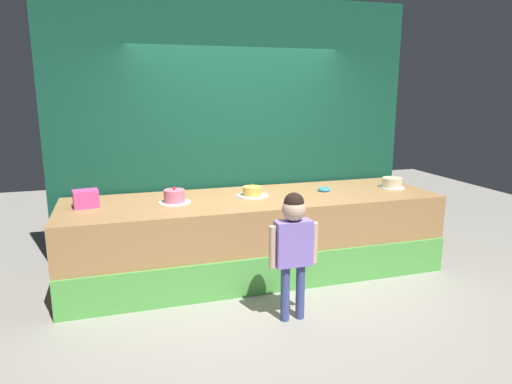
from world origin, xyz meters
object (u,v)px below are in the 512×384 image
object	(u,v)px
child_figure	(294,239)
pink_box	(86,199)
cake_center	(252,192)
cake_left	(174,197)
donut	(324,189)
cake_right	(392,183)

from	to	relation	value
child_figure	pink_box	size ratio (longest dim) A/B	4.89
cake_center	child_figure	bearing A→B (deg)	-89.81
pink_box	cake_left	distance (m)	0.87
child_figure	donut	bearing A→B (deg)	54.63
child_figure	cake_left	size ratio (longest dim) A/B	3.45
cake_center	cake_right	xyz separation A→B (m)	(1.73, -0.07, 0.01)
pink_box	cake_center	xyz separation A→B (m)	(1.73, -0.01, -0.04)
pink_box	donut	bearing A→B (deg)	-0.42
child_figure	cake_right	distance (m)	2.08
child_figure	cake_left	xyz separation A→B (m)	(-0.87, 1.16, 0.18)
child_figure	pink_box	bearing A→B (deg)	144.61
cake_left	cake_right	world-z (taller)	cake_left
child_figure	pink_box	xyz separation A→B (m)	(-1.73, 1.23, 0.20)
child_figure	cake_left	bearing A→B (deg)	126.92
child_figure	cake_right	xyz separation A→B (m)	(1.73, 1.15, 0.17)
child_figure	cake_center	xyz separation A→B (m)	(-0.00, 1.22, 0.16)
cake_center	cake_right	distance (m)	1.73
cake_left	cake_right	distance (m)	2.60
child_figure	pink_box	distance (m)	2.14
cake_center	cake_right	bearing A→B (deg)	-2.45
cake_right	child_figure	bearing A→B (deg)	-146.30
child_figure	cake_center	size ratio (longest dim) A/B	3.24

